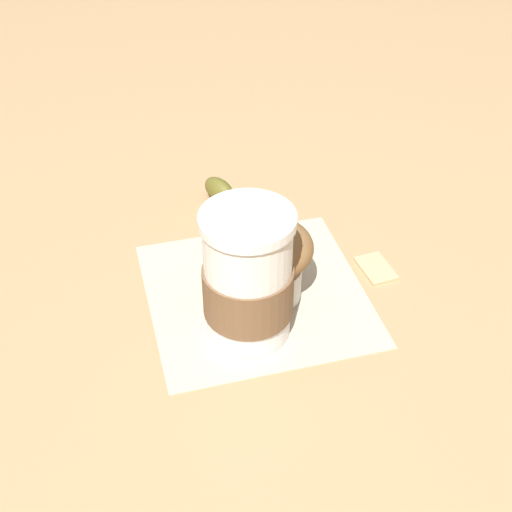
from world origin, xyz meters
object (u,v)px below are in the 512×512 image
object	(u,v)px
muffin	(271,258)
banana	(241,219)
coffee_cup	(248,279)
sugar_packet	(375,266)

from	to	relation	value
muffin	banana	world-z (taller)	muffin
coffee_cup	banana	bearing A→B (deg)	-13.62
coffee_cup	sugar_packet	world-z (taller)	coffee_cup
coffee_cup	banana	distance (m)	0.17
muffin	banana	xyz separation A→B (m)	(0.12, -0.00, -0.04)
muffin	coffee_cup	bearing A→B (deg)	139.15
coffee_cup	sugar_packet	bearing A→B (deg)	-72.94
coffee_cup	muffin	size ratio (longest dim) A/B	1.58
coffee_cup	muffin	world-z (taller)	coffee_cup
muffin	banana	bearing A→B (deg)	-1.15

